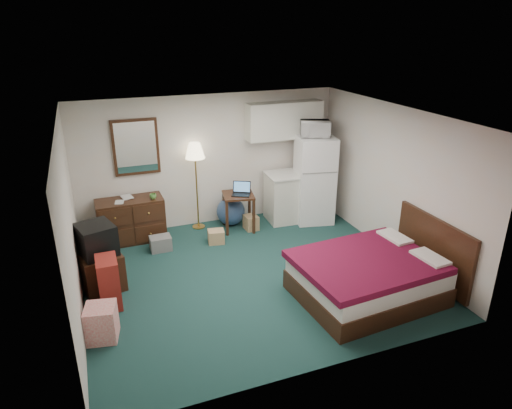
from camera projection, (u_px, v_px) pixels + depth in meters
name	position (u px, v px, depth m)	size (l,w,h in m)	color
floor	(251.00, 275.00, 7.19)	(5.00, 4.50, 0.01)	#183B37
ceiling	(251.00, 116.00, 6.26)	(5.00, 4.50, 0.01)	silver
walls	(251.00, 201.00, 6.72)	(5.01, 4.51, 2.50)	silver
mirror	(136.00, 147.00, 8.05)	(0.80, 0.06, 1.00)	white
upper_cabinets	(284.00, 120.00, 8.74)	(1.50, 0.35, 0.70)	silver
headboard	(433.00, 250.00, 6.79)	(0.06, 1.56, 1.00)	#3C1E10
dresser	(131.00, 220.00, 8.18)	(1.16, 0.53, 0.79)	#3C1E10
floor_lamp	(197.00, 187.00, 8.54)	(0.36, 0.36, 1.67)	gold
desk	(238.00, 212.00, 8.65)	(0.56, 0.56, 0.71)	#3C1E10
exercise_ball	(231.00, 211.00, 8.88)	(0.55, 0.55, 0.55)	#304B79
kitchen_counter	(289.00, 197.00, 9.05)	(0.85, 0.65, 0.93)	silver
fridge	(314.00, 180.00, 8.88)	(0.70, 0.70, 1.70)	white
bed	(367.00, 278.00, 6.51)	(1.92, 1.50, 0.61)	#47081E
tv_stand	(101.00, 271.00, 6.75)	(0.56, 0.61, 0.56)	#3C1E10
suitcase	(109.00, 282.00, 6.29)	(0.28, 0.45, 0.73)	maroon
retail_box	(102.00, 323.00, 5.67)	(0.37, 0.37, 0.46)	silver
file_bin	(161.00, 243.00, 7.92)	(0.36, 0.27, 0.25)	slate
cardboard_box_a	(216.00, 237.00, 8.19)	(0.28, 0.24, 0.24)	#996E44
cardboard_box_b	(251.00, 222.00, 8.72)	(0.23, 0.28, 0.28)	#996E44
laptop	(241.00, 189.00, 8.43)	(0.33, 0.27, 0.23)	black
crt_tv	(96.00, 240.00, 6.57)	(0.49, 0.53, 0.45)	black
microwave	(315.00, 127.00, 8.52)	(0.54, 0.30, 0.37)	white
book_a	(114.00, 198.00, 7.85)	(0.15, 0.02, 0.20)	#996E44
book_b	(121.00, 192.00, 8.03)	(0.18, 0.02, 0.25)	#996E44
mug	(153.00, 196.00, 8.04)	(0.12, 0.09, 0.12)	#4E893A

